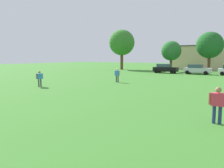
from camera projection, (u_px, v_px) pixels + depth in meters
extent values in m
plane|color=#387528|center=(180.00, 80.00, 27.62)|extent=(160.00, 160.00, 0.00)
cylinder|color=navy|center=(214.00, 114.00, 9.68)|extent=(0.15, 0.15, 0.80)
cylinder|color=navy|center=(220.00, 115.00, 9.56)|extent=(0.15, 0.15, 0.80)
cube|color=#D8334C|center=(218.00, 99.00, 9.54)|extent=(0.54, 0.31, 0.56)
cylinder|color=#936B4C|center=(210.00, 98.00, 9.70)|extent=(0.12, 0.12, 0.53)
sphere|color=#936B4C|center=(218.00, 90.00, 9.48)|extent=(0.25, 0.25, 0.25)
cylinder|color=#4C4C51|center=(118.00, 79.00, 25.46)|extent=(0.15, 0.15, 0.79)
cylinder|color=#4C4C51|center=(116.00, 79.00, 25.59)|extent=(0.15, 0.15, 0.79)
cube|color=#337FCC|center=(117.00, 73.00, 25.45)|extent=(0.54, 0.32, 0.56)
cylinder|color=beige|center=(120.00, 73.00, 25.26)|extent=(0.12, 0.12, 0.53)
cylinder|color=beige|center=(115.00, 73.00, 25.63)|extent=(0.12, 0.12, 0.53)
sphere|color=beige|center=(117.00, 69.00, 25.39)|extent=(0.25, 0.25, 0.25)
cylinder|color=#4C4C51|center=(39.00, 83.00, 21.64)|extent=(0.14, 0.14, 0.76)
cylinder|color=#4C4C51|center=(41.00, 83.00, 21.81)|extent=(0.14, 0.14, 0.76)
cube|color=#337FCC|center=(40.00, 76.00, 21.64)|extent=(0.38, 0.55, 0.54)
cylinder|color=#936B4C|center=(37.00, 76.00, 21.41)|extent=(0.11, 0.11, 0.51)
cylinder|color=#936B4C|center=(42.00, 76.00, 21.88)|extent=(0.11, 0.11, 0.51)
sphere|color=#936B4C|center=(39.00, 72.00, 21.60)|extent=(0.24, 0.24, 0.24)
cube|color=black|center=(166.00, 69.00, 40.29)|extent=(4.30, 1.80, 0.76)
cube|color=#334756|center=(164.00, 65.00, 40.38)|extent=(2.24, 1.58, 0.60)
cylinder|color=black|center=(175.00, 71.00, 40.34)|extent=(0.64, 0.22, 0.64)
cylinder|color=black|center=(172.00, 72.00, 38.81)|extent=(0.64, 0.22, 0.64)
cylinder|color=black|center=(159.00, 71.00, 41.85)|extent=(0.64, 0.22, 0.64)
cylinder|color=black|center=(156.00, 71.00, 40.33)|extent=(0.64, 0.22, 0.64)
cube|color=silver|center=(197.00, 70.00, 37.47)|extent=(4.30, 1.80, 0.76)
cube|color=#334756|center=(195.00, 66.00, 37.57)|extent=(2.24, 1.58, 0.60)
cylinder|color=black|center=(207.00, 72.00, 37.52)|extent=(0.64, 0.22, 0.64)
cylinder|color=black|center=(206.00, 73.00, 36.00)|extent=(0.64, 0.22, 0.64)
cylinder|color=black|center=(190.00, 72.00, 39.03)|extent=(0.64, 0.22, 0.64)
cylinder|color=black|center=(187.00, 72.00, 37.51)|extent=(0.64, 0.22, 0.64)
cylinder|color=black|center=(223.00, 73.00, 36.27)|extent=(0.64, 0.22, 0.64)
cylinder|color=black|center=(222.00, 74.00, 34.74)|extent=(0.64, 0.22, 0.64)
cylinder|color=brown|center=(122.00, 62.00, 51.72)|extent=(0.69, 0.69, 3.75)
sphere|color=#337528|center=(122.00, 43.00, 51.19)|extent=(5.92, 5.92, 5.92)
cylinder|color=brown|center=(171.00, 65.00, 44.61)|extent=(0.46, 0.46, 2.50)
sphere|color=#286B2D|center=(171.00, 51.00, 44.25)|extent=(3.94, 3.94, 3.94)
cylinder|color=brown|center=(209.00, 65.00, 40.89)|extent=(0.56, 0.56, 3.06)
sphere|color=#1E5B23|center=(210.00, 45.00, 40.46)|extent=(4.83, 4.83, 4.83)
cube|color=beige|center=(203.00, 58.00, 50.80)|extent=(12.99, 6.01, 5.35)
cube|color=#4C4742|center=(203.00, 46.00, 50.46)|extent=(13.51, 6.25, 0.24)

